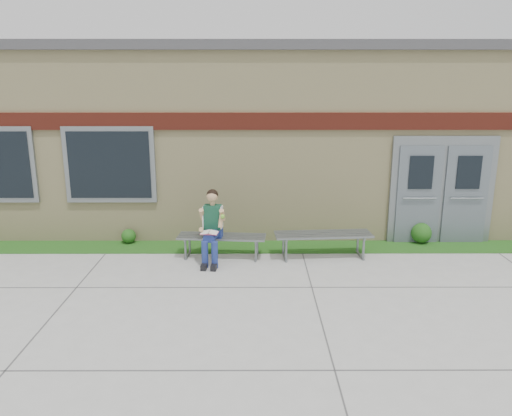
{
  "coord_description": "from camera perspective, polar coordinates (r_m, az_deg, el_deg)",
  "views": [
    {
      "loc": [
        0.03,
        -7.36,
        3.42
      ],
      "look_at": [
        0.05,
        1.7,
        1.09
      ],
      "focal_mm": 35.0,
      "sensor_mm": 36.0,
      "label": 1
    }
  ],
  "objects": [
    {
      "name": "grass_strip",
      "position": [
        10.53,
        -0.31,
        -4.47
      ],
      "size": [
        16.0,
        0.8,
        0.02
      ],
      "primitive_type": "cube",
      "color": "#194512",
      "rests_on": "ground"
    },
    {
      "name": "ground",
      "position": [
        8.12,
        -0.35,
        -10.49
      ],
      "size": [
        80.0,
        80.0,
        0.0
      ],
      "primitive_type": "plane",
      "color": "#9E9E99",
      "rests_on": "ground"
    },
    {
      "name": "bench_right",
      "position": [
        9.93,
        7.68,
        -3.52
      ],
      "size": [
        1.93,
        0.66,
        0.49
      ],
      "rotation": [
        0.0,
        0.0,
        0.07
      ],
      "color": "slate",
      "rests_on": "ground"
    },
    {
      "name": "school_building",
      "position": [
        13.41,
        -0.29,
        8.79
      ],
      "size": [
        16.2,
        6.22,
        4.2
      ],
      "color": "beige",
      "rests_on": "ground"
    },
    {
      "name": "girl",
      "position": [
        9.57,
        -5.07,
        -2.02
      ],
      "size": [
        0.51,
        0.88,
        1.4
      ],
      "rotation": [
        0.0,
        0.0,
        -0.1
      ],
      "color": "navy",
      "rests_on": "ground"
    },
    {
      "name": "bench_left",
      "position": [
        9.87,
        -3.93,
        -3.75
      ],
      "size": [
        1.76,
        0.62,
        0.45
      ],
      "rotation": [
        0.0,
        0.0,
        -0.08
      ],
      "color": "slate",
      "rests_on": "ground"
    },
    {
      "name": "shrub_mid",
      "position": [
        11.05,
        -14.35,
        -3.12
      ],
      "size": [
        0.31,
        0.31,
        0.31
      ],
      "primitive_type": "sphere",
      "color": "#194512",
      "rests_on": "grass_strip"
    },
    {
      "name": "shrub_east",
      "position": [
        11.28,
        18.36,
        -2.72
      ],
      "size": [
        0.43,
        0.43,
        0.43
      ],
      "primitive_type": "sphere",
      "color": "#194512",
      "rests_on": "grass_strip"
    }
  ]
}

